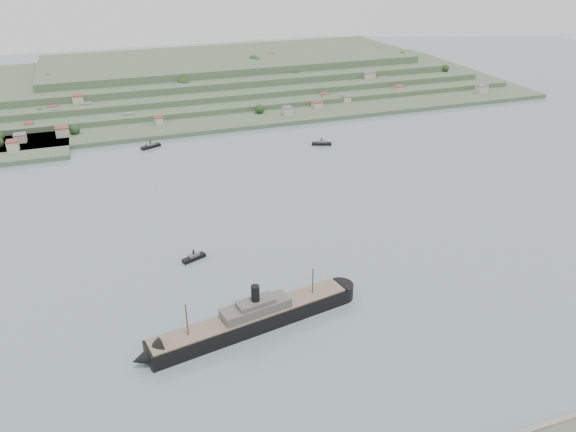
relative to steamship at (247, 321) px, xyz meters
name	(u,v)px	position (x,y,z in m)	size (l,w,h in m)	color
ground	(301,255)	(47.34, 54.96, -5.03)	(1400.00, 1400.00, 0.00)	slate
far_peninsula	(206,80)	(75.24, 448.06, 6.85)	(760.00, 309.00, 30.00)	#395035
steamship	(247,321)	(0.00, 0.00, 0.00)	(112.86, 32.60, 27.24)	black
tugboat	(194,257)	(-11.59, 70.61, -3.49)	(14.40, 8.68, 6.31)	black
ferry_west	(151,146)	(-11.70, 266.99, -3.44)	(18.04, 11.71, 6.60)	black
ferry_east	(322,143)	(130.39, 224.85, -3.50)	(17.56, 10.17, 6.36)	black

